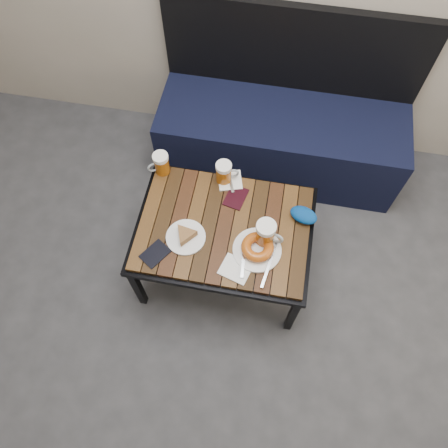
% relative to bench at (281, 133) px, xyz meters
% --- Properties ---
extents(room_shell, '(4.00, 4.00, 4.00)m').
position_rel_bench_xyz_m(room_shell, '(-0.29, -1.26, 1.48)').
color(room_shell, gray).
rests_on(room_shell, ground).
extents(bench, '(1.40, 0.50, 0.95)m').
position_rel_bench_xyz_m(bench, '(0.00, 0.00, 0.00)').
color(bench, black).
rests_on(bench, ground).
extents(cafe_table, '(0.84, 0.62, 0.47)m').
position_rel_bench_xyz_m(cafe_table, '(-0.20, -0.78, 0.16)').
color(cafe_table, black).
rests_on(cafe_table, ground).
extents(beer_mug_left, '(0.12, 0.10, 0.12)m').
position_rel_bench_xyz_m(beer_mug_left, '(-0.56, -0.52, 0.26)').
color(beer_mug_left, '#984C0C').
rests_on(beer_mug_left, cafe_table).
extents(beer_mug_centre, '(0.12, 0.09, 0.13)m').
position_rel_bench_xyz_m(beer_mug_centre, '(-0.25, -0.52, 0.26)').
color(beer_mug_centre, '#984C0C').
rests_on(beer_mug_centre, cafe_table).
extents(beer_mug_right, '(0.14, 0.10, 0.15)m').
position_rel_bench_xyz_m(beer_mug_right, '(-0.00, -0.82, 0.27)').
color(beer_mug_right, '#984C0C').
rests_on(beer_mug_right, cafe_table).
extents(plate_pie, '(0.19, 0.19, 0.05)m').
position_rel_bench_xyz_m(plate_pie, '(-0.36, -0.87, 0.22)').
color(plate_pie, white).
rests_on(plate_pie, cafe_table).
extents(plate_bagel, '(0.22, 0.29, 0.06)m').
position_rel_bench_xyz_m(plate_bagel, '(-0.03, -0.88, 0.22)').
color(plate_bagel, white).
rests_on(plate_bagel, cafe_table).
extents(napkin_left, '(0.14, 0.15, 0.01)m').
position_rel_bench_xyz_m(napkin_left, '(-0.22, -0.52, 0.20)').
color(napkin_left, white).
rests_on(napkin_left, cafe_table).
extents(napkin_right, '(0.16, 0.14, 0.01)m').
position_rel_bench_xyz_m(napkin_right, '(-0.11, -0.98, 0.20)').
color(napkin_right, white).
rests_on(napkin_right, cafe_table).
extents(passport_navy, '(0.14, 0.15, 0.01)m').
position_rel_bench_xyz_m(passport_navy, '(-0.48, -0.97, 0.20)').
color(passport_navy, black).
rests_on(passport_navy, cafe_table).
extents(passport_burgundy, '(0.12, 0.15, 0.01)m').
position_rel_bench_xyz_m(passport_burgundy, '(-0.17, -0.61, 0.20)').
color(passport_burgundy, black).
rests_on(passport_burgundy, cafe_table).
extents(knit_pouch, '(0.15, 0.12, 0.06)m').
position_rel_bench_xyz_m(knit_pouch, '(0.16, -0.67, 0.23)').
color(knit_pouch, '#050F85').
rests_on(knit_pouch, cafe_table).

